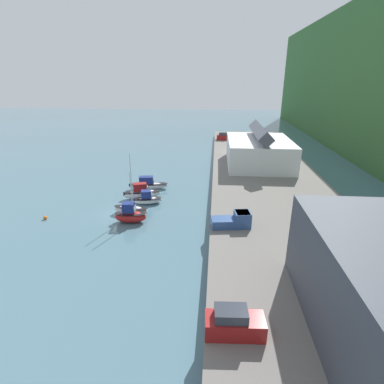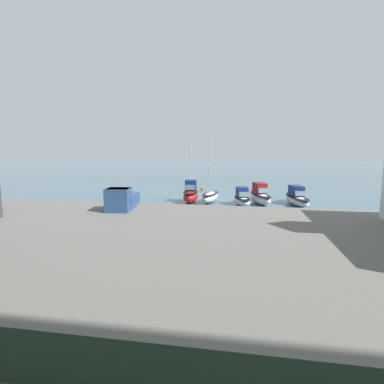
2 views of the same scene
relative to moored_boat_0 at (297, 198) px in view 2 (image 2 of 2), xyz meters
name	(u,v)px [view 2 (image 2 of 2)]	position (x,y,z in m)	size (l,w,h in m)	color
ground_plane	(212,200)	(10.86, -1.87, -0.85)	(320.00, 320.00, 0.00)	slate
quay_promenade	(173,249)	(10.86, 21.64, 0.04)	(129.12, 20.02, 1.79)	slate
moored_boat_0	(297,198)	(0.00, 0.00, 0.00)	(2.93, 7.34, 2.37)	silver
moored_boat_1	(260,196)	(4.50, -0.05, 0.12)	(3.45, 6.53, 2.65)	white
moored_boat_2	(242,199)	(6.74, 1.39, -0.05)	(2.79, 4.75, 2.24)	silver
moored_boat_3	(210,197)	(10.87, -0.13, -0.12)	(2.47, 5.48, 9.12)	silver
moored_boat_4	(191,194)	(13.40, 0.48, 0.25)	(2.16, 4.50, 7.52)	red
pickup_truck_1	(122,199)	(17.00, 14.55, 1.76)	(2.58, 4.95, 1.90)	#2D4C84
mooring_buoy_0	(202,188)	(13.53, -11.92, -0.59)	(0.53, 0.53, 0.53)	orange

